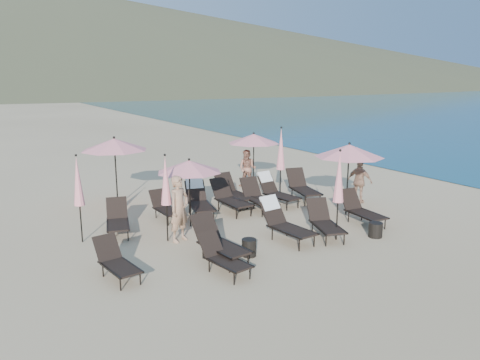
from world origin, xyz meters
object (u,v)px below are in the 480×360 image
lounger_11 (302,187)px  umbrella_closed_0 (339,178)px  lounger_10 (276,190)px  lounger_2 (223,256)px  lounger_1 (218,241)px  umbrella_open_3 (254,139)px  beachgoer_b (247,169)px  lounger_12 (230,198)px  beachgoer_c (360,181)px  umbrella_open_2 (114,144)px  lounger_8 (198,198)px  lounger_7 (165,207)px  side_table_0 (249,248)px  lounger_13 (233,191)px  lounger_3 (284,221)px  lounger_6 (117,219)px  umbrella_open_1 (349,151)px  lounger_4 (324,221)px  lounger_5 (361,209)px  beachgoer_a (179,209)px  umbrella_closed_3 (166,181)px  umbrella_closed_1 (281,149)px  umbrella_closed_2 (78,182)px  umbrella_open_0 (189,166)px  side_table_1 (375,230)px  lounger_0 (116,261)px  lounger_9 (258,196)px

lounger_11 → umbrella_closed_0: bearing=-102.2°
lounger_10 → lounger_11: 1.19m
lounger_2 → lounger_1: bearing=59.5°
umbrella_open_3 → umbrella_closed_0: umbrella_closed_0 is taller
beachgoer_b → lounger_12: bearing=-79.0°
umbrella_closed_0 → beachgoer_c: umbrella_closed_0 is taller
beachgoer_b → umbrella_open_2: bearing=-127.6°
lounger_8 → lounger_7: bearing=-171.6°
side_table_0 → lounger_7: bearing=98.6°
lounger_10 → lounger_13: size_ratio=0.97×
lounger_3 → lounger_7: bearing=115.1°
lounger_6 → umbrella_open_2: bearing=89.0°
lounger_7 → umbrella_open_1: bearing=-28.7°
lounger_13 → lounger_1: bearing=-127.3°
lounger_4 → lounger_5: bearing=29.8°
lounger_11 → beachgoer_a: 5.91m
lounger_7 → umbrella_closed_3: umbrella_closed_3 is taller
lounger_7 → umbrella_closed_1: bearing=-3.2°
beachgoer_c → umbrella_open_1: bearing=98.5°
lounger_5 → beachgoer_c: (1.69, 1.78, 0.34)m
lounger_11 → side_table_0: bearing=-127.8°
lounger_1 → lounger_3: bearing=0.9°
lounger_10 → umbrella_closed_0: 4.17m
lounger_13 → beachgoer_a: size_ratio=0.99×
umbrella_open_2 → lounger_3: bearing=-63.4°
lounger_2 → beachgoer_a: bearing=80.2°
lounger_3 → beachgoer_a: bearing=145.4°
lounger_1 → umbrella_closed_2: (-2.62, 2.99, 1.23)m
lounger_8 → umbrella_open_0: 1.82m
lounger_6 → umbrella_open_2: 3.53m
lounger_1 → lounger_13: 5.03m
umbrella_closed_1 → side_table_1: bearing=-90.2°
lounger_0 → lounger_1: bearing=-13.2°
lounger_4 → umbrella_closed_2: bearing=172.1°
umbrella_closed_0 → beachgoer_c: bearing=36.9°
umbrella_open_2 → lounger_11: bearing=-24.1°
lounger_9 → umbrella_open_0: 3.09m
lounger_0 → umbrella_open_0: size_ratio=0.73×
lounger_10 → umbrella_open_3: size_ratio=0.79×
lounger_8 → umbrella_open_3: size_ratio=0.85×
lounger_10 → lounger_1: bearing=-146.6°
beachgoer_a → umbrella_open_1: bearing=-29.1°
lounger_5 → beachgoer_c: size_ratio=1.09×
lounger_4 → umbrella_open_3: 6.46m
lounger_3 → umbrella_open_3: size_ratio=0.82×
umbrella_closed_3 → lounger_12: bearing=29.0°
umbrella_closed_1 → umbrella_closed_2: umbrella_closed_1 is taller
lounger_0 → beachgoer_b: bearing=31.8°
umbrella_closed_2 → umbrella_closed_3: size_ratio=1.00×
lounger_6 → side_table_1: size_ratio=4.05×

